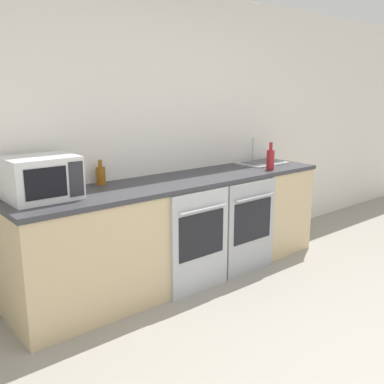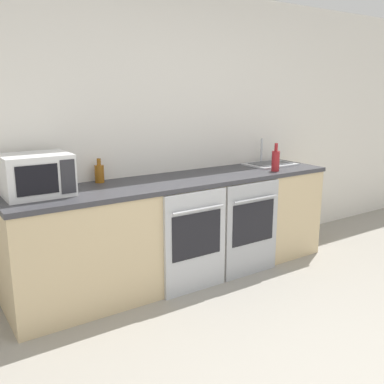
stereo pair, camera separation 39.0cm
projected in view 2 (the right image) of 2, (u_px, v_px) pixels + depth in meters
wall_back at (160, 133)px, 4.01m from camera, size 10.00×0.06×2.60m
counter_back at (181, 228)px, 3.91m from camera, size 3.08×0.68×0.93m
oven_left at (196, 242)px, 3.60m from camera, size 0.61×0.06×0.88m
oven_right at (252, 229)px, 3.94m from camera, size 0.61×0.06×0.88m
microwave at (36, 175)px, 3.16m from camera, size 0.48×0.40×0.31m
bottle_amber at (99, 173)px, 3.63m from camera, size 0.08×0.08×0.21m
bottle_red at (276, 160)px, 4.14m from camera, size 0.08×0.08×0.27m
sink at (270, 163)px, 4.52m from camera, size 0.50×0.37×0.27m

